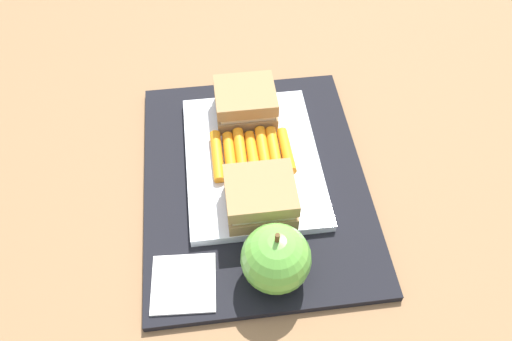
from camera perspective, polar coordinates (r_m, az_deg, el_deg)
ground_plane at (r=0.65m, az=-0.14°, el=-1.40°), size 2.40×2.40×0.00m
lunchbag_mat at (r=0.65m, az=-0.14°, el=-1.14°), size 0.36×0.28×0.01m
food_tray at (r=0.66m, az=-0.40°, el=1.17°), size 0.23×0.17×0.01m
sandwich_half_left at (r=0.69m, az=-1.20°, el=7.64°), size 0.07×0.08×0.04m
sandwich_half_right at (r=0.59m, az=0.49°, el=-2.97°), size 0.07×0.08×0.04m
carrot_sticks_bundle at (r=0.65m, az=-0.44°, el=1.89°), size 0.08×0.10×0.02m
apple at (r=0.54m, az=2.25°, el=-9.85°), size 0.08×0.08×0.09m
paper_napkin at (r=0.58m, az=-8.12°, el=-12.44°), size 0.07×0.07×0.00m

